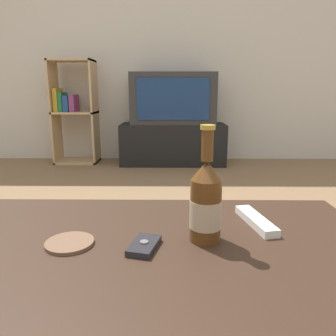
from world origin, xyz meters
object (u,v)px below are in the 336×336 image
Objects in this scene: beer_bottle at (206,202)px; remote_control at (256,221)px; tv_stand at (173,144)px; cell_phone at (144,245)px; television at (173,99)px; bookshelf at (72,110)px.

remote_control is (0.14, 0.09, -0.08)m from beer_bottle.
tv_stand is 2.68m from beer_bottle.
remote_control reaches higher than cell_phone.
bookshelf is (-1.04, 0.07, -0.11)m from television.
television is at bearing -3.65° from bookshelf.
cell_phone is 0.58× the size of remote_control.
beer_bottle reaches higher than cell_phone.
beer_bottle reaches higher than remote_control.
tv_stand is at bearing 102.59° from cell_phone.
tv_stand is at bearing -3.43° from bookshelf.
television is 2.67m from beer_bottle.
cell_phone is 0.31m from remote_control.
television is 4.62× the size of remote_control.
television is at bearing 83.09° from remote_control.
bookshelf is at bearing 176.57° from tv_stand.
tv_stand is 1.10m from bookshelf.
remote_control is at bearing -64.66° from bookshelf.
bookshelf reaches higher than tv_stand.
television reaches higher than beer_bottle.
tv_stand is 4.01× the size of beer_bottle.
beer_bottle is (0.06, -2.66, -0.17)m from television.
television reaches higher than tv_stand.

